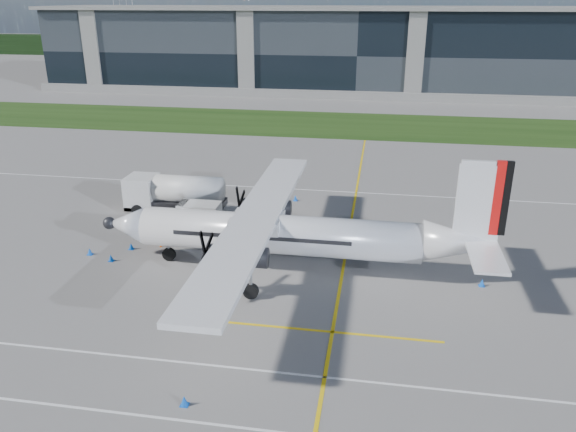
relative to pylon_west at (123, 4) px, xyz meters
The scene contains 17 objects.
ground 136.84m from the pylon_west, 53.97° to the right, with size 400.00×400.00×0.00m, color #63605D.
grass_strip 130.49m from the pylon_west, 51.89° to the right, with size 400.00×18.00×0.04m, color #19350E.
terminal_building 106.57m from the pylon_west, 41.19° to the right, with size 120.00×20.00×15.00m, color black.
tree_line 81.51m from the pylon_west, ahead, with size 400.00×6.00×6.00m, color black.
pylon_west is the anchor object (origin of this frame).
yellow_taxiway_centerline 163.44m from the pylon_west, 59.34° to the right, with size 0.20×70.00×0.01m, color yellow.
white_lane_line 183.09m from the pylon_west, 64.00° to the right, with size 90.00×0.15×0.01m, color white.
turboprop_aircraft 169.22m from the pylon_west, 61.84° to the right, with size 26.34×27.32×8.20m, color white, non-canonical shape.
fuel_tanker_truck 155.86m from the pylon_west, 64.23° to the right, with size 8.81×2.86×3.30m, color silver, non-canonical shape.
baggage_tug 160.16m from the pylon_west, 63.50° to the right, with size 3.45×2.07×2.07m, color silver, non-canonical shape.
ground_crew_person 162.92m from the pylon_west, 64.64° to the right, with size 0.86×0.62×2.13m, color #F25907.
safety_cone_stbdwing 156.64m from the pylon_west, 60.12° to the right, with size 0.36×0.36×0.50m, color blue.
safety_cone_nose_stbd 162.94m from the pylon_west, 65.42° to the right, with size 0.36×0.36×0.50m, color blue.
safety_cone_tail 175.81m from the pylon_west, 58.36° to the right, with size 0.36×0.36×0.50m, color blue.
safety_cone_portwing 180.89m from the pylon_west, 64.73° to the right, with size 0.36×0.36×0.50m, color blue.
safety_cone_nose_port 164.60m from the pylon_west, 65.90° to the right, with size 0.36×0.36×0.50m, color blue.
safety_cone_fwd 163.15m from the pylon_west, 66.43° to the right, with size 0.36×0.36×0.50m, color blue.
Camera 1 is at (4.98, -32.43, 17.16)m, focal length 35.00 mm.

